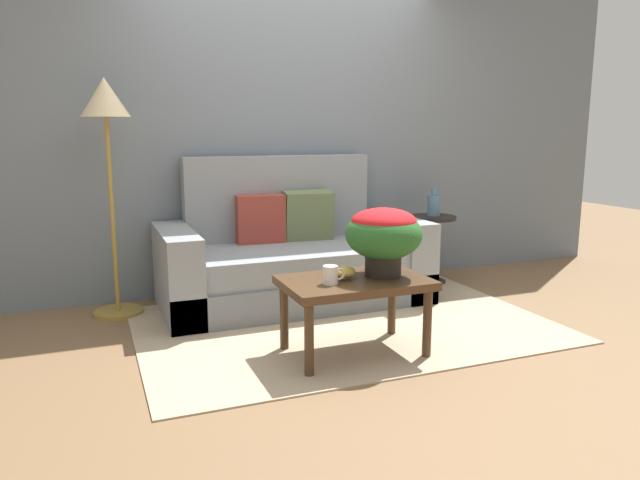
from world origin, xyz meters
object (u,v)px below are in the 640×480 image
couch (291,260)px  potted_plant (384,233)px  floor_lamp (107,126)px  table_vase (434,204)px  coffee_table (355,289)px  snack_bowl (343,272)px  side_table (432,237)px  coffee_mug (331,275)px

couch → potted_plant: bearing=-82.2°
couch → floor_lamp: 1.63m
floor_lamp → table_vase: bearing=-1.2°
potted_plant → floor_lamp: bearing=137.3°
coffee_table → snack_bowl: size_ratio=5.83×
floor_lamp → snack_bowl: (1.20, -1.29, -0.84)m
floor_lamp → potted_plant: (1.44, -1.33, -0.62)m
table_vase → side_table: bearing=-133.9°
side_table → table_vase: size_ratio=2.53×
side_table → floor_lamp: bearing=178.4°
side_table → snack_bowl: bearing=-138.5°
coffee_table → floor_lamp: size_ratio=0.51×
snack_bowl → table_vase: size_ratio=0.62×
side_table → floor_lamp: size_ratio=0.36×
side_table → potted_plant: 1.72m
couch → potted_plant: 1.27m
snack_bowl → potted_plant: bearing=-8.1°
table_vase → floor_lamp: bearing=178.8°
floor_lamp → snack_bowl: size_ratio=11.49×
floor_lamp → potted_plant: bearing=-42.7°
potted_plant → coffee_mug: 0.41m
potted_plant → snack_bowl: size_ratio=3.11×
potted_plant → snack_bowl: potted_plant is taller
side_table → snack_bowl: size_ratio=4.08×
side_table → coffee_mug: side_table is taller
table_vase → coffee_table: bearing=-136.4°
snack_bowl → coffee_table: bearing=-28.2°
coffee_table → floor_lamp: 2.05m
coffee_table → potted_plant: potted_plant is taller
couch → floor_lamp: (-1.27, 0.13, 1.01)m
potted_plant → coffee_mug: potted_plant is taller
coffee_table → table_vase: size_ratio=3.62×
couch → side_table: couch is taller
coffee_mug → snack_bowl: (0.12, 0.09, -0.01)m
potted_plant → snack_bowl: 0.33m
snack_bowl → floor_lamp: bearing=132.8°
coffee_table → side_table: size_ratio=1.43×
coffee_table → potted_plant: bearing=-0.7°
couch → floor_lamp: bearing=174.1°
coffee_table → floor_lamp: floor_lamp is taller
potted_plant → snack_bowl: bearing=171.9°
snack_bowl → coffee_mug: bearing=-142.4°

